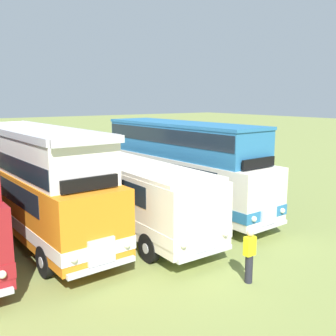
% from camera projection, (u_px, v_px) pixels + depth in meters
% --- Properties ---
extents(bus_sixth_in_row, '(3.13, 10.90, 4.52)m').
position_uv_depth(bus_sixth_in_row, '(36.00, 181.00, 15.76)').
color(bus_sixth_in_row, orange).
rests_on(bus_sixth_in_row, ground).
extents(bus_seventh_in_row, '(2.65, 11.64, 2.99)m').
position_uv_depth(bus_seventh_in_row, '(121.00, 187.00, 17.35)').
color(bus_seventh_in_row, silver).
rests_on(bus_seventh_in_row, ground).
extents(bus_eighth_in_row, '(3.15, 10.56, 4.49)m').
position_uv_depth(bus_eighth_in_row, '(183.00, 163.00, 19.29)').
color(bus_eighth_in_row, silver).
rests_on(bus_eighth_in_row, ground).
extents(marshal_person, '(0.36, 0.24, 1.73)m').
position_uv_depth(marshal_person, '(249.00, 256.00, 11.97)').
color(marshal_person, '#23232D').
rests_on(marshal_person, ground).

